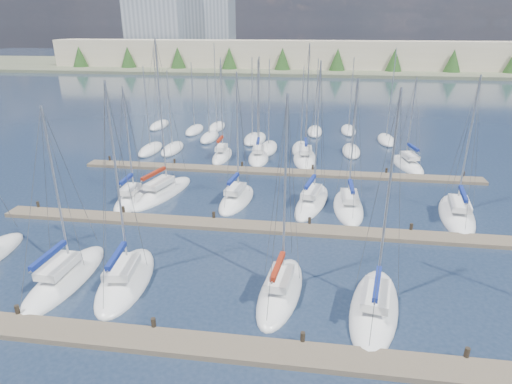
# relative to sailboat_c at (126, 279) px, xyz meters

# --- Properties ---
(ground) EXTENTS (400.00, 400.00, 0.00)m
(ground) POSITION_rel_sailboat_c_xyz_m (7.52, 52.80, -0.18)
(ground) COLOR #243249
(ground) RESTS_ON ground
(dock_near) EXTENTS (44.00, 1.93, 1.10)m
(dock_near) POSITION_rel_sailboat_c_xyz_m (7.52, -5.19, -0.02)
(dock_near) COLOR #6B5E4C
(dock_near) RESTS_ON ground
(dock_mid) EXTENTS (44.00, 1.93, 1.10)m
(dock_mid) POSITION_rel_sailboat_c_xyz_m (7.52, 8.81, -0.02)
(dock_mid) COLOR #6B5E4C
(dock_mid) RESTS_ON ground
(dock_far) EXTENTS (44.00, 1.93, 1.10)m
(dock_far) POSITION_rel_sailboat_c_xyz_m (7.52, 22.81, -0.02)
(dock_far) COLOR #6B5E4C
(dock_far) RESTS_ON ground
(sailboat_c) EXTENTS (3.85, 8.28, 13.36)m
(sailboat_c) POSITION_rel_sailboat_c_xyz_m (0.00, 0.00, 0.00)
(sailboat_c) COLOR white
(sailboat_c) RESTS_ON ground
(sailboat_l) EXTENTS (2.79, 7.99, 12.12)m
(sailboat_l) POSITION_rel_sailboat_c_xyz_m (14.89, 13.95, 0.00)
(sailboat_l) COLOR white
(sailboat_l) RESTS_ON ground
(sailboat_e) EXTENTS (4.23, 8.79, 13.40)m
(sailboat_e) POSITION_rel_sailboat_c_xyz_m (15.53, -0.78, 0.01)
(sailboat_e) COLOR white
(sailboat_e) RESTS_ON ground
(sailboat_q) EXTENTS (3.95, 7.60, 10.75)m
(sailboat_q) POSITION_rel_sailboat_c_xyz_m (22.46, 27.44, -0.00)
(sailboat_q) COLOR white
(sailboat_q) RESTS_ON ground
(sailboat_k) EXTENTS (4.16, 9.13, 13.41)m
(sailboat_k) POSITION_rel_sailboat_c_xyz_m (11.62, 14.69, 0.01)
(sailboat_k) COLOR white
(sailboat_k) RESTS_ON ground
(sailboat_p) EXTENTS (3.22, 8.51, 14.15)m
(sailboat_p) POSITION_rel_sailboat_c_xyz_m (10.51, 28.25, 0.01)
(sailboat_p) COLOR white
(sailboat_p) RESTS_ON ground
(sailboat_m) EXTENTS (4.16, 9.39, 12.57)m
(sailboat_m) POSITION_rel_sailboat_c_xyz_m (24.08, 13.61, -0.00)
(sailboat_m) COLOR white
(sailboat_m) RESTS_ON ground
(sailboat_j) EXTENTS (3.42, 7.56, 12.47)m
(sailboat_j) POSITION_rel_sailboat_c_xyz_m (4.61, 14.27, 0.01)
(sailboat_j) COLOR white
(sailboat_j) RESTS_ON ground
(sailboat_n) EXTENTS (2.08, 6.84, 12.61)m
(sailboat_n) POSITION_rel_sailboat_c_xyz_m (0.27, 27.84, 0.03)
(sailboat_n) COLOR white
(sailboat_n) RESTS_ON ground
(sailboat_h) EXTENTS (2.56, 6.51, 11.23)m
(sailboat_h) POSITION_rel_sailboat_c_xyz_m (-5.01, 12.79, 0.00)
(sailboat_h) COLOR white
(sailboat_h) RESTS_ON ground
(sailboat_b) EXTENTS (2.96, 8.72, 11.94)m
(sailboat_b) POSITION_rel_sailboat_c_xyz_m (-3.95, -0.41, -0.00)
(sailboat_b) COLOR white
(sailboat_b) RESTS_ON ground
(sailboat_i) EXTENTS (4.85, 9.74, 15.13)m
(sailboat_i) POSITION_rel_sailboat_c_xyz_m (-2.83, 14.94, 0.01)
(sailboat_i) COLOR white
(sailboat_i) RESTS_ON ground
(sailboat_o) EXTENTS (2.95, 6.85, 12.76)m
(sailboat_o) POSITION_rel_sailboat_c_xyz_m (4.85, 27.72, 0.02)
(sailboat_o) COLOR white
(sailboat_o) RESTS_ON ground
(sailboat_d) EXTENTS (3.31, 8.01, 12.85)m
(sailboat_d) POSITION_rel_sailboat_c_xyz_m (9.98, 0.16, 0.01)
(sailboat_d) COLOR white
(sailboat_d) RESTS_ON ground
(distant_boats) EXTENTS (36.93, 20.75, 13.30)m
(distant_boats) POSITION_rel_sailboat_c_xyz_m (3.17, 36.56, 0.12)
(distant_boats) COLOR #9EA0A5
(distant_boats) RESTS_ON ground
(shoreline) EXTENTS (400.00, 60.00, 38.00)m
(shoreline) POSITION_rel_sailboat_c_xyz_m (-5.78, 142.57, 7.27)
(shoreline) COLOR #666B51
(shoreline) RESTS_ON ground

